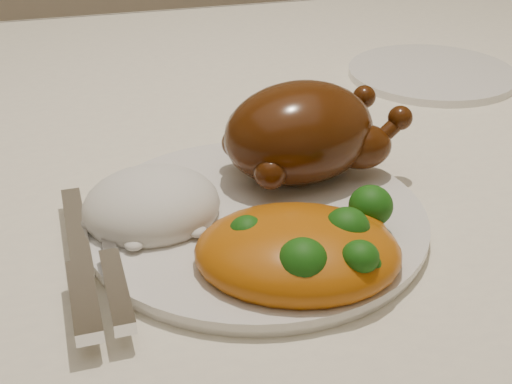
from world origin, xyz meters
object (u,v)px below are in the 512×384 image
object	(u,v)px
side_plate	(432,73)
roast_chicken	(304,132)
dining_table	(118,258)
dinner_plate	(256,221)

from	to	relation	value
side_plate	roast_chicken	bearing A→B (deg)	-137.66
side_plate	roast_chicken	xyz separation A→B (m)	(-0.24, -0.21, 0.05)
dining_table	side_plate	distance (m)	0.43
dining_table	dinner_plate	world-z (taller)	dinner_plate
roast_chicken	side_plate	bearing A→B (deg)	31.25
dining_table	side_plate	bearing A→B (deg)	18.20
dining_table	roast_chicken	bearing A→B (deg)	-28.56
dining_table	roast_chicken	xyz separation A→B (m)	(0.16, -0.09, 0.15)
roast_chicken	dinner_plate	bearing A→B (deg)	-147.13
side_plate	roast_chicken	distance (m)	0.32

